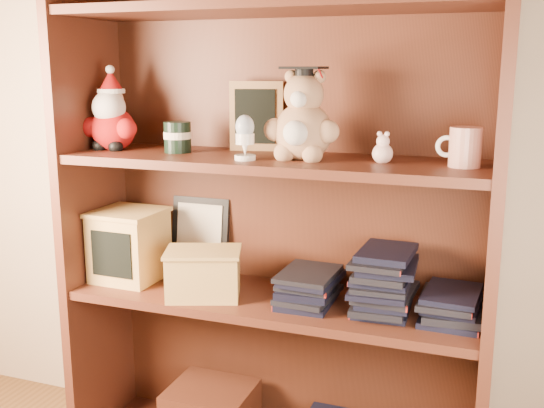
# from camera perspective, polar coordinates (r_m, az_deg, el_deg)

# --- Properties ---
(bookcase) EXTENTS (1.20, 0.35, 1.60)m
(bookcase) POSITION_cam_1_polar(r_m,az_deg,el_deg) (1.80, 0.48, -0.95)
(bookcase) COLOR #522617
(bookcase) RESTS_ON ground
(shelf_lower) EXTENTS (1.14, 0.33, 0.02)m
(shelf_lower) POSITION_cam_1_polar(r_m,az_deg,el_deg) (1.83, 0.00, -8.68)
(shelf_lower) COLOR #522617
(shelf_lower) RESTS_ON ground
(shelf_upper) EXTENTS (1.14, 0.33, 0.02)m
(shelf_upper) POSITION_cam_1_polar(r_m,az_deg,el_deg) (1.73, 0.00, 3.81)
(shelf_upper) COLOR #522617
(shelf_upper) RESTS_ON ground
(santa_plush) EXTENTS (0.18, 0.13, 0.25)m
(santa_plush) POSITION_cam_1_polar(r_m,az_deg,el_deg) (1.94, -14.21, 7.47)
(santa_plush) COLOR #A50F0F
(santa_plush) RESTS_ON shelf_upper
(teachers_tin) EXTENTS (0.08, 0.08, 0.09)m
(teachers_tin) POSITION_cam_1_polar(r_m,az_deg,el_deg) (1.84, -8.47, 5.98)
(teachers_tin) COLOR black
(teachers_tin) RESTS_ON shelf_upper
(chalkboard_plaque) EXTENTS (0.16, 0.10, 0.20)m
(chalkboard_plaque) POSITION_cam_1_polar(r_m,az_deg,el_deg) (1.85, -1.40, 7.77)
(chalkboard_plaque) COLOR #9E7547
(chalkboard_plaque) RESTS_ON shelf_upper
(egg_cup) EXTENTS (0.06, 0.06, 0.12)m
(egg_cup) POSITION_cam_1_polar(r_m,az_deg,el_deg) (1.67, -2.45, 6.13)
(egg_cup) COLOR white
(egg_cup) RESTS_ON shelf_upper
(grad_teddy_bear) EXTENTS (0.20, 0.18, 0.25)m
(grad_teddy_bear) POSITION_cam_1_polar(r_m,az_deg,el_deg) (1.68, 2.77, 7.22)
(grad_teddy_bear) COLOR tan
(grad_teddy_bear) RESTS_ON shelf_upper
(pink_figurine) EXTENTS (0.05, 0.05, 0.08)m
(pink_figurine) POSITION_cam_1_polar(r_m,az_deg,el_deg) (1.64, 9.89, 4.74)
(pink_figurine) COLOR beige
(pink_figurine) RESTS_ON shelf_upper
(teacher_mug) EXTENTS (0.11, 0.08, 0.10)m
(teacher_mug) POSITION_cam_1_polar(r_m,az_deg,el_deg) (1.62, 16.85, 4.90)
(teacher_mug) COLOR silver
(teacher_mug) RESTS_ON shelf_upper
(certificate_frame) EXTENTS (0.19, 0.05, 0.24)m
(certificate_frame) POSITION_cam_1_polar(r_m,az_deg,el_deg) (2.02, -6.46, -2.79)
(certificate_frame) COLOR black
(certificate_frame) RESTS_ON shelf_lower
(treats_box) EXTENTS (0.20, 0.20, 0.22)m
(treats_box) POSITION_cam_1_polar(r_m,az_deg,el_deg) (1.99, -12.69, -3.55)
(treats_box) COLOR tan
(treats_box) RESTS_ON shelf_lower
(pencils_box) EXTENTS (0.25, 0.21, 0.14)m
(pencils_box) POSITION_cam_1_polar(r_m,az_deg,el_deg) (1.81, -6.18, -6.18)
(pencils_box) COLOR tan
(pencils_box) RESTS_ON shelf_lower
(book_stack_left) EXTENTS (0.14, 0.20, 0.10)m
(book_stack_left) POSITION_cam_1_polar(r_m,az_deg,el_deg) (1.78, 3.30, -7.27)
(book_stack_left) COLOR black
(book_stack_left) RESTS_ON shelf_lower
(book_stack_mid) EXTENTS (0.14, 0.20, 0.18)m
(book_stack_mid) POSITION_cam_1_polar(r_m,az_deg,el_deg) (1.72, 10.09, -6.72)
(book_stack_mid) COLOR black
(book_stack_mid) RESTS_ON shelf_lower
(book_stack_right) EXTENTS (0.14, 0.20, 0.08)m
(book_stack_right) POSITION_cam_1_polar(r_m,az_deg,el_deg) (1.72, 15.59, -8.72)
(book_stack_right) COLOR black
(book_stack_right) RESTS_ON shelf_lower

